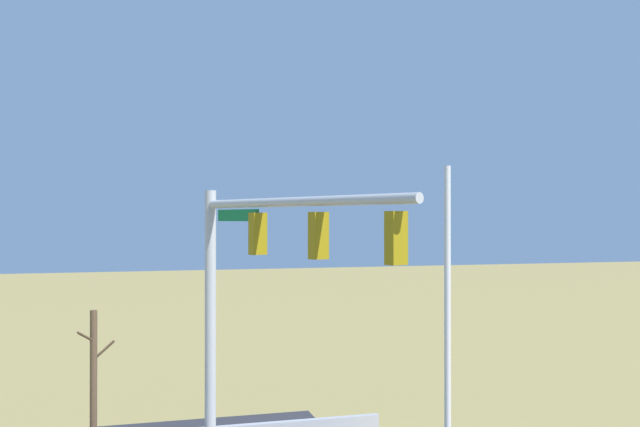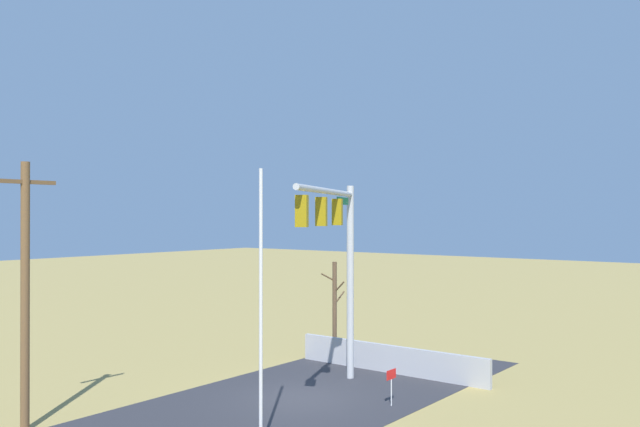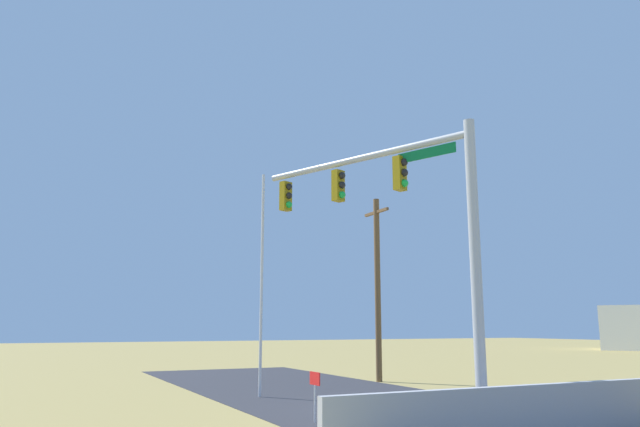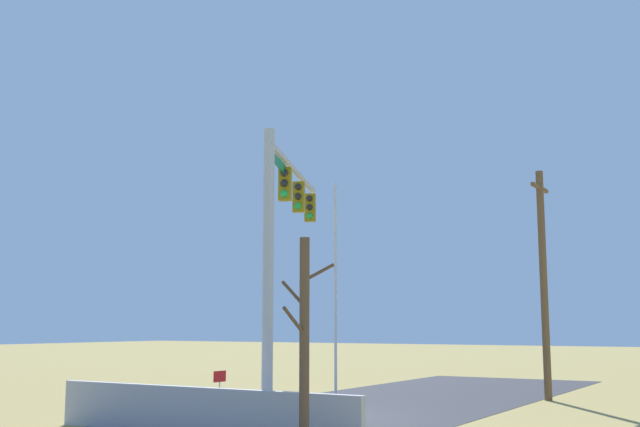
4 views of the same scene
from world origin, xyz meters
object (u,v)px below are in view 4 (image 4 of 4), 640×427
(signal_mast, at_px, (284,223))
(utility_pole, at_px, (544,279))
(bare_tree, at_px, (304,342))
(flagpole, at_px, (335,289))
(open_sign, at_px, (220,382))

(signal_mast, bearing_deg, utility_pole, 152.87)
(utility_pole, distance_m, bare_tree, 14.26)
(signal_mast, bearing_deg, flagpole, -163.19)
(flagpole, distance_m, open_sign, 6.47)
(bare_tree, height_order, open_sign, bare_tree)
(flagpole, bearing_deg, open_sign, -6.56)
(flagpole, relative_size, bare_tree, 1.79)
(signal_mast, bearing_deg, open_sign, -99.03)
(signal_mast, bearing_deg, bare_tree, 37.52)
(bare_tree, distance_m, open_sign, 8.21)
(bare_tree, bearing_deg, open_sign, -130.04)
(bare_tree, bearing_deg, flagpole, -153.10)
(utility_pole, relative_size, bare_tree, 1.86)
(flagpole, xyz_separation_m, utility_pole, (-3.15, 6.60, 0.32))
(signal_mast, height_order, flagpole, flagpole)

